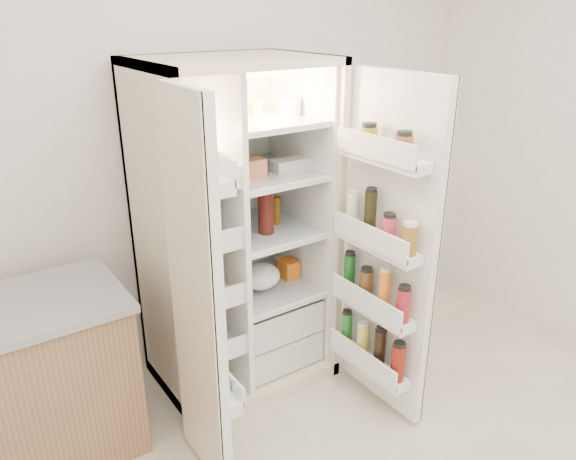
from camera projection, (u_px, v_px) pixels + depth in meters
wall_back at (197, 135)px, 3.05m from camera, size 4.00×0.02×2.70m
refrigerator at (235, 254)px, 3.03m from camera, size 0.92×0.70×1.80m
freezer_door at (198, 301)px, 2.24m from camera, size 0.15×0.40×1.72m
fridge_door at (386, 256)px, 2.69m from camera, size 0.17×0.58×1.72m
kitchen_counter at (3, 393)px, 2.44m from camera, size 1.13×0.60×0.82m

